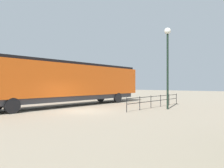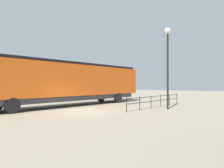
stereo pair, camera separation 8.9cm
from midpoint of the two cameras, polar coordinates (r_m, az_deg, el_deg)
The scene contains 4 objects.
ground_plane at distance 17.16m, azimuth -7.57°, elevation -6.90°, with size 120.00×120.00×0.00m, color gray.
locomotive at distance 21.52m, azimuth -9.87°, elevation 0.61°, with size 2.84×18.62×4.09m.
lamp_post at distance 18.82m, azimuth 14.28°, elevation 8.05°, with size 0.53×0.53×6.67m.
platform_fence at distance 19.90m, azimuth 11.41°, elevation -3.94°, with size 0.05×8.92×1.08m.
Camera 2 is at (12.52, -11.56, 2.02)m, focal length 35.50 mm.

